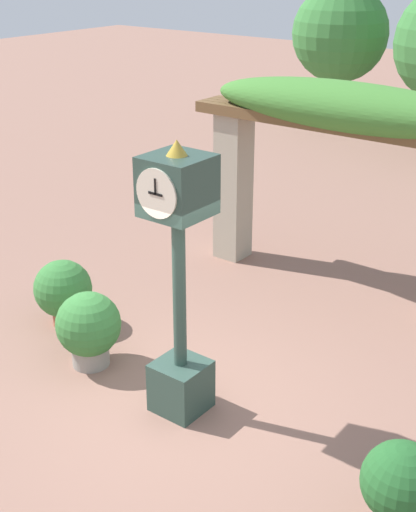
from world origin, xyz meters
The scene contains 6 objects.
ground_plane centered at (0.00, 0.00, 0.00)m, with size 60.00×60.00×0.00m, color #8E6656.
pedestal_clock centered at (0.14, 0.01, 1.66)m, with size 0.62×0.66×3.13m.
pergola centered at (0.00, 3.90, 2.41)m, with size 4.97×1.07×3.13m.
potted_plant_near_left centered at (-1.36, 0.03, 0.53)m, with size 0.81×0.81×0.98m.
potted_plant_near_right centered at (2.87, -0.25, 0.52)m, with size 0.74×0.74×0.93m.
potted_plant_far_left centered at (-2.40, 0.54, 0.52)m, with size 0.80×0.80×0.95m.
Camera 1 is at (4.52, -5.18, 4.87)m, focal length 50.00 mm.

